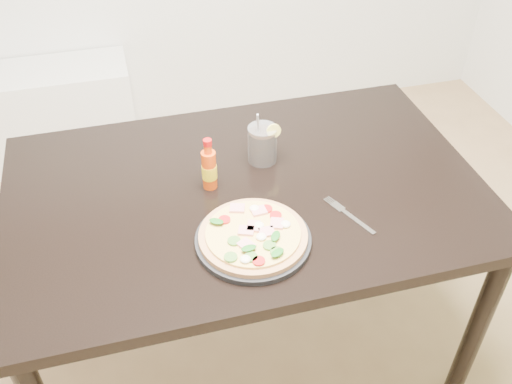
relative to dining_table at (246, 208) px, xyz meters
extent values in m
cube|color=black|center=(0.00, 0.00, 0.06)|extent=(1.40, 0.90, 0.04)
cylinder|color=black|center=(0.64, -0.39, -0.31)|extent=(0.06, 0.06, 0.71)
cylinder|color=black|center=(-0.64, 0.39, -0.31)|extent=(0.06, 0.06, 0.71)
cylinder|color=black|center=(0.64, 0.39, -0.31)|extent=(0.06, 0.06, 0.71)
cylinder|color=black|center=(-0.04, -0.23, 0.09)|extent=(0.31, 0.31, 0.02)
cylinder|color=tan|center=(-0.04, -0.23, 0.11)|extent=(0.29, 0.29, 0.01)
cylinder|color=#F3D369|center=(-0.04, -0.23, 0.12)|extent=(0.25, 0.25, 0.01)
cube|color=pink|center=(0.00, -0.24, 0.12)|extent=(0.04, 0.04, 0.01)
cube|color=pink|center=(-0.05, -0.13, 0.12)|extent=(0.05, 0.04, 0.01)
cube|color=pink|center=(0.00, -0.15, 0.12)|extent=(0.04, 0.04, 0.01)
cube|color=pink|center=(-0.03, -0.21, 0.12)|extent=(0.05, 0.05, 0.01)
cube|color=pink|center=(-0.07, -0.27, 0.12)|extent=(0.05, 0.05, 0.01)
cube|color=pink|center=(-0.05, -0.22, 0.12)|extent=(0.05, 0.05, 0.01)
cube|color=pink|center=(0.03, -0.21, 0.12)|extent=(0.05, 0.05, 0.01)
cylinder|color=red|center=(0.02, -0.15, 0.12)|extent=(0.03, 0.03, 0.01)
cylinder|color=red|center=(0.04, -0.18, 0.12)|extent=(0.03, 0.03, 0.01)
cylinder|color=red|center=(-0.10, -0.16, 0.12)|extent=(0.03, 0.03, 0.01)
cylinder|color=red|center=(-0.05, -0.33, 0.12)|extent=(0.03, 0.03, 0.01)
cylinder|color=#47812B|center=(-0.11, -0.30, 0.12)|extent=(0.03, 0.03, 0.01)
cylinder|color=#47812B|center=(-0.01, -0.29, 0.12)|extent=(0.03, 0.03, 0.01)
cylinder|color=#47812B|center=(-0.06, -0.31, 0.12)|extent=(0.03, 0.03, 0.01)
cylinder|color=#47812B|center=(0.00, -0.31, 0.12)|extent=(0.03, 0.03, 0.01)
cylinder|color=#47812B|center=(-0.09, -0.25, 0.12)|extent=(0.03, 0.03, 0.01)
ellipsoid|color=white|center=(-0.02, -0.21, 0.12)|extent=(0.03, 0.03, 0.01)
ellipsoid|color=white|center=(-0.01, -0.14, 0.12)|extent=(0.03, 0.03, 0.01)
ellipsoid|color=white|center=(-0.02, -0.25, 0.12)|extent=(0.03, 0.03, 0.01)
ellipsoid|color=white|center=(0.05, -0.22, 0.12)|extent=(0.03, 0.03, 0.01)
ellipsoid|color=white|center=(-0.08, -0.32, 0.12)|extent=(0.03, 0.03, 0.01)
ellipsoid|color=#196618|center=(0.00, -0.32, 0.13)|extent=(0.05, 0.04, 0.00)
ellipsoid|color=#196618|center=(0.01, -0.26, 0.13)|extent=(0.04, 0.05, 0.00)
ellipsoid|color=#196618|center=(-0.06, -0.29, 0.13)|extent=(0.04, 0.03, 0.00)
ellipsoid|color=#196618|center=(-0.12, -0.17, 0.13)|extent=(0.05, 0.04, 0.00)
cylinder|color=#E4470D|center=(-0.10, 0.03, 0.14)|extent=(0.05, 0.05, 0.12)
cylinder|color=yellow|center=(-0.10, 0.03, 0.14)|extent=(0.04, 0.04, 0.04)
cylinder|color=#E4470D|center=(-0.10, 0.03, 0.22)|extent=(0.02, 0.02, 0.03)
cylinder|color=red|center=(-0.10, 0.03, 0.24)|extent=(0.02, 0.02, 0.02)
cylinder|color=black|center=(0.08, 0.12, 0.13)|extent=(0.08, 0.08, 0.10)
cylinder|color=silver|center=(0.08, 0.12, 0.14)|extent=(0.09, 0.09, 0.12)
cylinder|color=#F2E059|center=(0.11, 0.10, 0.20)|extent=(0.04, 0.01, 0.04)
cylinder|color=#B2B2B7|center=(0.07, 0.13, 0.18)|extent=(0.03, 0.06, 0.17)
cube|color=silver|center=(0.26, -0.23, 0.09)|extent=(0.06, 0.12, 0.00)
cube|color=silver|center=(0.23, -0.15, 0.09)|extent=(0.04, 0.05, 0.00)
cube|color=silver|center=(0.21, -0.13, 0.09)|extent=(0.02, 0.03, 0.00)
cube|color=silver|center=(0.21, -0.13, 0.09)|extent=(0.02, 0.03, 0.00)
cube|color=silver|center=(0.22, -0.12, 0.09)|extent=(0.02, 0.03, 0.00)
cube|color=silver|center=(0.23, -0.12, 0.09)|extent=(0.02, 0.03, 0.00)
camera|label=1|loc=(-0.30, -1.26, 1.16)|focal=40.00mm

